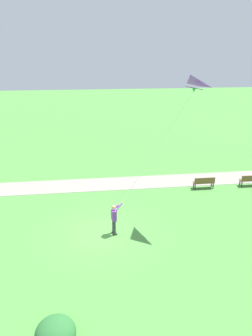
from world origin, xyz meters
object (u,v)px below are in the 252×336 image
(lakeside_shrub, at_px, (56,334))
(person_kite_flyer, at_px, (114,217))
(park_bench_far_walkway, at_px, (251,180))
(flying_kite, at_px, (190,85))
(park_bench_near_walkway, at_px, (204,182))

(lakeside_shrub, bearing_deg, person_kite_flyer, 159.67)
(park_bench_far_walkway, relative_size, lakeside_shrub, 0.99)
(park_bench_far_walkway, distance_m, lakeside_shrub, 17.82)
(park_bench_far_walkway, bearing_deg, lakeside_shrub, -46.33)
(flying_kite, xyz_separation_m, park_bench_far_walkway, (-4.73, 6.43, -7.35))
(park_bench_near_walkway, bearing_deg, flying_kite, -32.12)
(person_kite_flyer, height_order, flying_kite, flying_kite)
(person_kite_flyer, distance_m, park_bench_far_walkway, 11.66)
(flying_kite, xyz_separation_m, lakeside_shrub, (7.58, -6.46, -7.38))
(park_bench_far_walkway, bearing_deg, person_kite_flyer, -62.45)
(park_bench_near_walkway, bearing_deg, park_bench_far_walkway, 90.96)
(person_kite_flyer, bearing_deg, lakeside_shrub, -20.33)
(park_bench_near_walkway, height_order, park_bench_far_walkway, same)
(lakeside_shrub, bearing_deg, park_bench_far_walkway, 133.67)
(flying_kite, height_order, lakeside_shrub, flying_kite)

